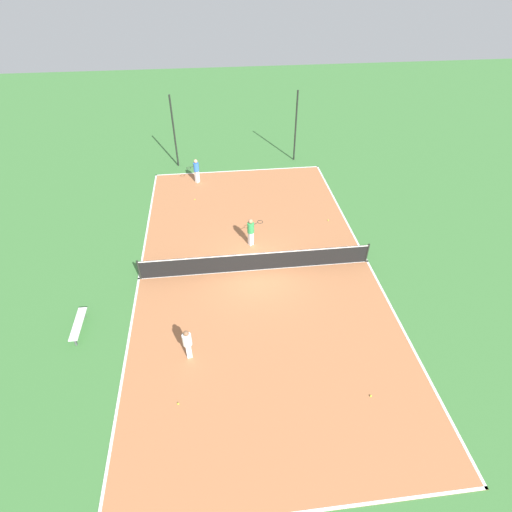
# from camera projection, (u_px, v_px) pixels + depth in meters

# --- Properties ---
(ground_plane) EXTENTS (80.00, 80.00, 0.00)m
(ground_plane) POSITION_uv_depth(u_px,v_px,m) (256.00, 270.00, 20.00)
(ground_plane) COLOR #3D7538
(court_surface) EXTENTS (11.63, 21.87, 0.02)m
(court_surface) POSITION_uv_depth(u_px,v_px,m) (256.00, 270.00, 20.00)
(court_surface) COLOR #AD6B42
(court_surface) RESTS_ON ground_plane
(tennis_net) EXTENTS (11.43, 0.10, 1.10)m
(tennis_net) POSITION_uv_depth(u_px,v_px,m) (256.00, 261.00, 19.64)
(tennis_net) COLOR black
(tennis_net) RESTS_ON court_surface
(bench) EXTENTS (0.36, 1.85, 0.45)m
(bench) POSITION_uv_depth(u_px,v_px,m) (78.00, 324.00, 16.69)
(bench) COLOR silver
(bench) RESTS_ON ground_plane
(player_near_blue) EXTENTS (0.93, 0.84, 1.64)m
(player_near_blue) POSITION_uv_depth(u_px,v_px,m) (196.00, 169.00, 26.52)
(player_near_blue) COLOR white
(player_near_blue) RESTS_ON court_surface
(player_far_green) EXTENTS (0.98, 0.73, 1.63)m
(player_far_green) POSITION_uv_depth(u_px,v_px,m) (251.00, 230.00, 21.05)
(player_far_green) COLOR white
(player_far_green) RESTS_ON court_surface
(player_near_white) EXTENTS (0.42, 0.42, 1.46)m
(player_near_white) POSITION_uv_depth(u_px,v_px,m) (187.00, 342.00, 15.38)
(player_near_white) COLOR white
(player_near_white) RESTS_ON court_surface
(tennis_ball_near_net) EXTENTS (0.07, 0.07, 0.07)m
(tennis_ball_near_net) POSITION_uv_depth(u_px,v_px,m) (371.00, 396.00, 14.46)
(tennis_ball_near_net) COLOR #CCE033
(tennis_ball_near_net) RESTS_ON court_surface
(tennis_ball_far_baseline) EXTENTS (0.07, 0.07, 0.07)m
(tennis_ball_far_baseline) POSITION_uv_depth(u_px,v_px,m) (328.00, 220.00, 23.42)
(tennis_ball_far_baseline) COLOR #CCE033
(tennis_ball_far_baseline) RESTS_ON court_surface
(tennis_ball_left_sideline) EXTENTS (0.07, 0.07, 0.07)m
(tennis_ball_left_sideline) POSITION_uv_depth(u_px,v_px,m) (178.00, 404.00, 14.22)
(tennis_ball_left_sideline) COLOR #CCE033
(tennis_ball_left_sideline) RESTS_ON court_surface
(tennis_ball_right_alley) EXTENTS (0.07, 0.07, 0.07)m
(tennis_ball_right_alley) POSITION_uv_depth(u_px,v_px,m) (195.00, 199.00, 25.26)
(tennis_ball_right_alley) COLOR #CCE033
(tennis_ball_right_alley) RESTS_ON court_surface
(fence_post_back_left) EXTENTS (0.12, 0.12, 5.02)m
(fence_post_back_left) POSITION_uv_depth(u_px,v_px,m) (174.00, 132.00, 27.55)
(fence_post_back_left) COLOR black
(fence_post_back_left) RESTS_ON ground_plane
(fence_post_back_right) EXTENTS (0.12, 0.12, 5.02)m
(fence_post_back_right) POSITION_uv_depth(u_px,v_px,m) (296.00, 127.00, 28.32)
(fence_post_back_right) COLOR black
(fence_post_back_right) RESTS_ON ground_plane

